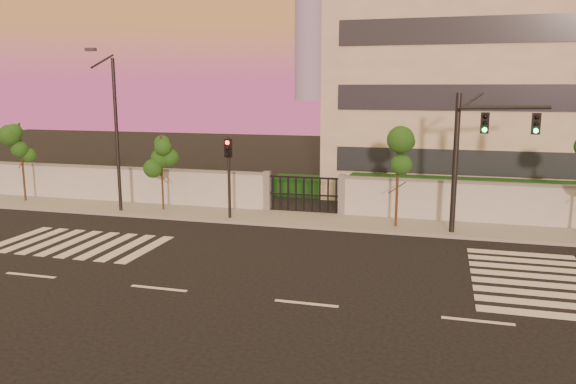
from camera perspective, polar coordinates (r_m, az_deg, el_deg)
ground at (r=17.54m, az=1.87°, el=-11.27°), size 120.00×120.00×0.00m
sidewalk at (r=27.38m, az=6.99°, el=-3.15°), size 60.00×3.00×0.15m
perimeter_wall at (r=28.61m, az=7.68°, el=-0.53°), size 60.00×0.36×2.20m
hedge_row at (r=31.22m, az=10.27°, el=-0.15°), size 41.00×4.25×1.80m
institutional_building at (r=38.20m, az=23.49°, el=9.14°), size 24.40×12.40×12.25m
road_markings at (r=21.33m, az=0.07°, el=-7.22°), size 57.00×7.62×0.02m
street_tree_b at (r=35.11m, az=-25.46°, el=4.39°), size 1.51×1.20×4.59m
street_tree_c at (r=30.11m, az=-12.71°, el=3.57°), size 1.31×1.04×4.07m
street_tree_d at (r=26.23m, az=11.18°, el=3.29°), size 1.57×1.25×4.48m
traffic_signal_main at (r=25.68m, az=18.49°, el=4.34°), size 3.92×1.34×6.31m
traffic_signal_secondary at (r=27.63m, az=-6.04°, el=2.45°), size 0.33×0.33×4.19m
streetlight_west at (r=30.19m, az=-17.22°, el=6.29°), size 0.50×2.01×8.37m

